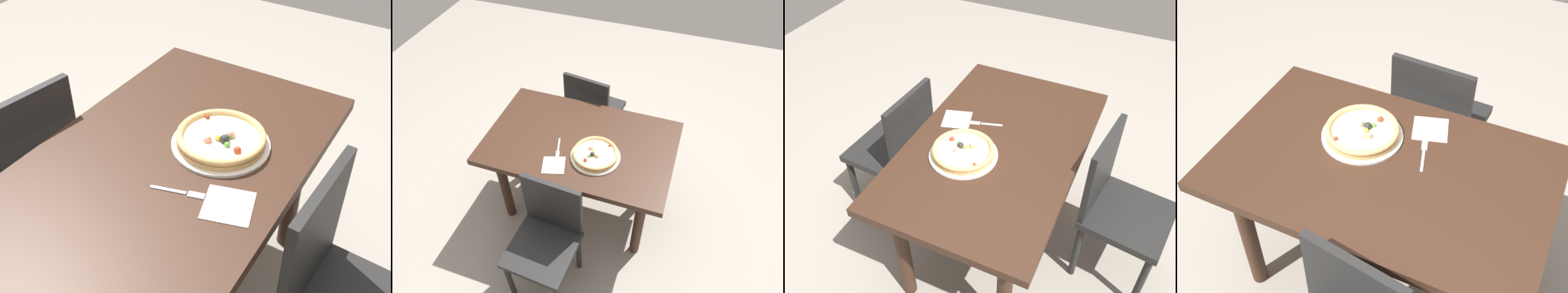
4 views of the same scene
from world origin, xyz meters
The scene contains 8 objects.
ground_plane centered at (0.00, 0.00, 0.00)m, with size 6.00×6.00×0.00m, color gray.
dining_table centered at (0.00, 0.00, 0.63)m, with size 1.28×0.80×0.73m.
chair_near centered at (0.11, -0.62, 0.47)m, with size 0.45×0.45×0.87m.
chair_far centered at (0.01, 0.61, 0.47)m, with size 0.42×0.42×0.87m.
plate centered at (-0.14, 0.11, 0.74)m, with size 0.32×0.32×0.01m, color silver.
pizza centered at (-0.14, 0.11, 0.77)m, with size 0.29×0.29×0.05m.
fork centered at (0.11, 0.12, 0.74)m, with size 0.06×0.16×0.00m.
napkin centered at (0.09, 0.26, 0.74)m, with size 0.14×0.14×0.00m, color white.
Camera 3 is at (-1.44, -0.58, 2.10)m, focal length 39.34 mm.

